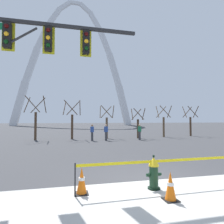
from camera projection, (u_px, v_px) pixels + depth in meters
ground_plane at (147, 180)px, 6.54m from camera, size 240.00×240.00×0.00m
fire_hydrant at (154, 173)px, 5.71m from camera, size 0.46×0.48×0.99m
caution_tape_barrier at (164, 167)px, 5.79m from camera, size 5.27×0.13×0.89m
traffic_cone_by_hydrant at (82, 181)px, 5.31m from camera, size 0.36×0.36×0.73m
traffic_cone_mid_sidewalk at (170, 186)px, 4.89m from camera, size 0.36×0.36×0.73m
traffic_signal_gantry at (17, 58)px, 6.95m from camera, size 6.42×0.44×6.00m
monument_arch at (75, 70)px, 72.20m from camera, size 43.74×2.25×47.06m
tree_far_left at (36, 120)px, 19.63m from camera, size 2.04×2.05×4.43m
tree_left_mid at (72, 122)px, 20.43m from camera, size 1.88×1.89×4.08m
tree_center_left at (107, 124)px, 21.26m from camera, size 1.67×1.68×3.60m
tree_center_right at (138, 125)px, 21.47m from camera, size 1.54×1.55×3.31m
tree_right_mid at (164, 123)px, 23.03m from camera, size 1.72×1.73×3.71m
tree_far_right at (190, 123)px, 24.41m from camera, size 1.74×1.75×3.76m
pedestrian_walking_left at (92, 132)px, 18.77m from camera, size 0.37×0.25×1.59m
pedestrian_standing_center at (140, 132)px, 19.59m from camera, size 0.39×0.35×1.59m
pedestrian_walking_right at (106, 132)px, 18.98m from camera, size 0.38×0.27×1.59m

